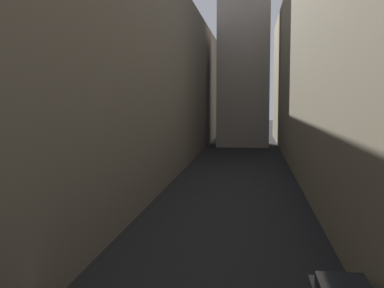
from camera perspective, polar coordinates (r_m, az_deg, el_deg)
name	(u,v)px	position (r m, az deg, el deg)	size (l,w,h in m)	color
ground_plane	(234,183)	(41.89, 5.02, -4.66)	(264.00, 264.00, 0.00)	black
building_block_left	(93,77)	(45.72, -11.67, 7.76)	(15.35, 108.00, 18.57)	#60594F
building_block_right	(374,61)	(44.56, 20.81, 9.20)	(12.63, 108.00, 21.06)	gray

